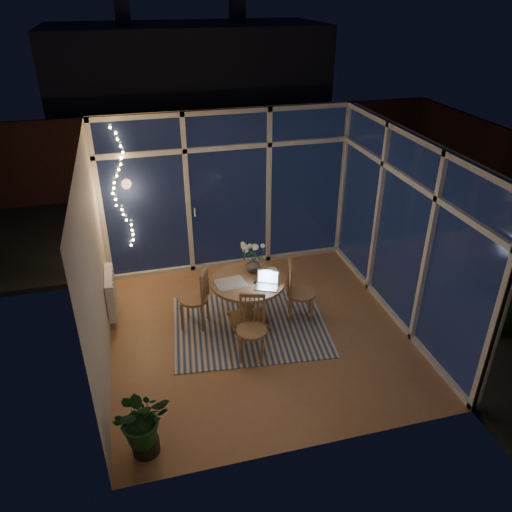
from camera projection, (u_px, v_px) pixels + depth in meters
name	position (u px, v px, depth m)	size (l,w,h in m)	color
floor	(261.00, 332.00, 6.86)	(4.00, 4.00, 0.00)	#976842
ceiling	(262.00, 146.00, 5.60)	(4.00, 4.00, 0.00)	white
wall_back	(228.00, 191.00, 7.92)	(4.00, 0.04, 2.60)	beige
wall_front	(319.00, 348.00, 4.54)	(4.00, 0.04, 2.60)	beige
wall_left	(95.00, 269.00, 5.79)	(0.04, 4.00, 2.60)	beige
wall_right	(405.00, 231.00, 6.67)	(0.04, 4.00, 2.60)	beige
window_wall_back	(229.00, 192.00, 7.89)	(4.00, 0.10, 2.60)	silver
window_wall_right	(402.00, 231.00, 6.67)	(0.10, 4.00, 2.60)	silver
radiator	(111.00, 292.00, 7.00)	(0.10, 0.70, 0.58)	white
fairy_lights	(120.00, 190.00, 7.35)	(0.24, 0.10, 1.85)	#FFC766
garden_patio	(224.00, 198.00, 11.23)	(12.00, 6.00, 0.10)	black
garden_fence	(196.00, 152.00, 11.08)	(11.00, 0.08, 1.80)	#3C1E15
neighbour_roof	(187.00, 69.00, 13.06)	(7.00, 3.00, 2.20)	#363841
garden_shrubs	(172.00, 211.00, 9.34)	(0.90, 0.90, 0.90)	black
rug	(250.00, 326.00, 6.97)	(2.11, 1.69, 0.01)	beige
dining_table	(248.00, 302.00, 6.89)	(1.02, 1.02, 0.69)	#915B41
chair_left	(194.00, 297.00, 6.79)	(0.42, 0.42, 0.91)	#915B41
chair_right	(301.00, 292.00, 6.89)	(0.43, 0.43, 0.92)	#915B41
chair_front	(252.00, 329.00, 6.20)	(0.40, 0.40, 0.87)	#915B41
laptop	(267.00, 280.00, 6.51)	(0.29, 0.26, 0.21)	silver
flower_vase	(253.00, 265.00, 6.87)	(0.20, 0.20, 0.21)	silver
bowl	(272.00, 271.00, 6.90)	(0.15, 0.15, 0.04)	silver
newspapers	(229.00, 282.00, 6.66)	(0.38, 0.29, 0.01)	silver
phone	(258.00, 283.00, 6.65)	(0.11, 0.06, 0.01)	black
potted_plant	(143.00, 424.00, 4.94)	(0.54, 0.47, 0.76)	#18451F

